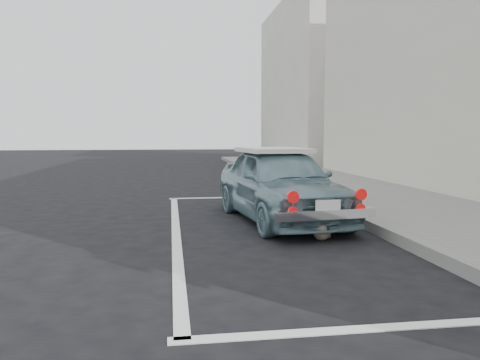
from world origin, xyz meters
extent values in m
plane|color=black|center=(0.00, 0.00, 0.00)|extent=(80.00, 80.00, 0.00)
cube|color=#1644B7|center=(4.66, 7.60, 4.60)|extent=(0.10, 2.00, 1.60)
cube|color=orange|center=(4.66, 10.00, 4.60)|extent=(0.10, 2.00, 1.60)
cube|color=beige|center=(6.35, 20.00, 4.00)|extent=(3.50, 10.00, 8.00)
cube|color=silver|center=(0.50, -0.50, 0.00)|extent=(3.00, 0.12, 0.01)
cube|color=silver|center=(0.50, 6.50, 0.00)|extent=(3.00, 0.12, 0.01)
cube|color=silver|center=(-0.90, 3.00, 0.00)|extent=(0.12, 7.00, 0.01)
imported|color=slate|center=(0.76, 3.70, 0.59)|extent=(1.79, 3.61, 1.18)
cube|color=silver|center=(0.72, 4.05, 1.11)|extent=(1.13, 1.43, 0.07)
cube|color=silver|center=(0.96, 2.03, 0.38)|extent=(1.33, 0.27, 0.12)
cube|color=white|center=(0.96, 1.98, 0.48)|extent=(0.33, 0.06, 0.17)
cylinder|color=red|center=(0.50, 1.94, 0.62)|extent=(0.15, 0.06, 0.15)
cylinder|color=red|center=(1.42, 2.05, 0.62)|extent=(0.15, 0.06, 0.15)
cylinder|color=red|center=(0.50, 1.94, 0.44)|extent=(0.12, 0.05, 0.12)
cylinder|color=red|center=(1.42, 2.05, 0.44)|extent=(0.12, 0.05, 0.12)
ellipsoid|color=#62564A|center=(0.98, 2.25, 0.12)|extent=(0.35, 0.42, 0.22)
sphere|color=#62564A|center=(0.92, 2.10, 0.19)|extent=(0.14, 0.14, 0.14)
cone|color=#62564A|center=(0.89, 2.11, 0.26)|extent=(0.05, 0.05, 0.05)
cone|color=#62564A|center=(0.96, 2.08, 0.26)|extent=(0.05, 0.05, 0.05)
cylinder|color=#62564A|center=(1.10, 2.40, 0.04)|extent=(0.04, 0.24, 0.03)
camera|label=1|loc=(-0.96, -3.52, 1.37)|focal=35.00mm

